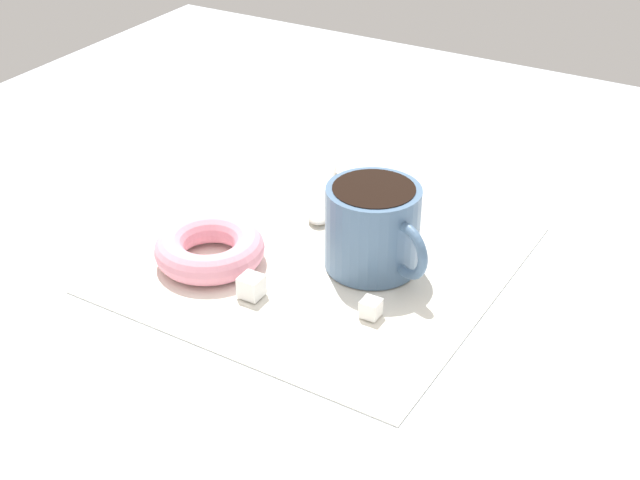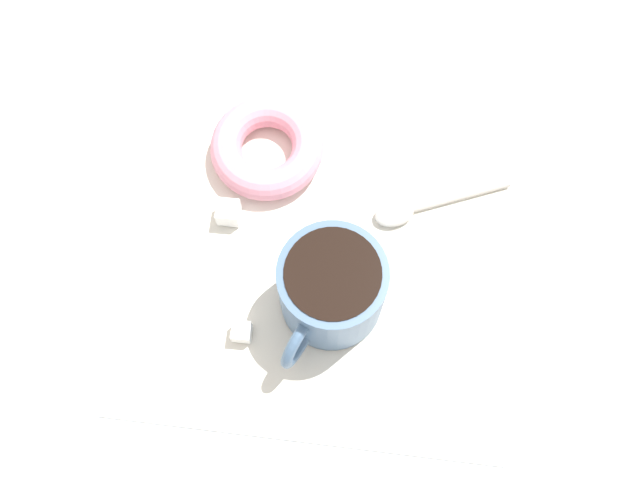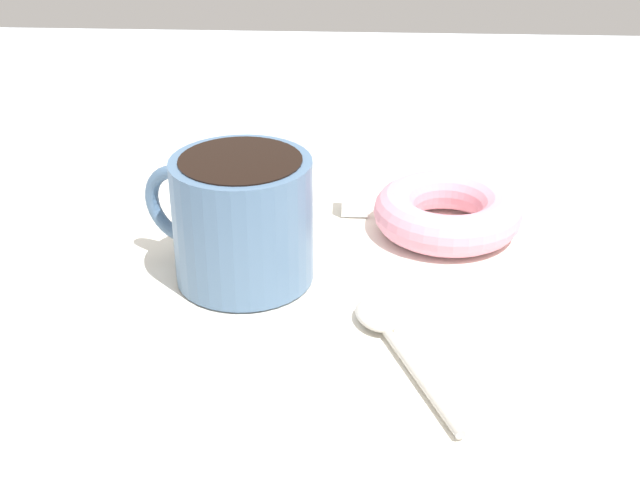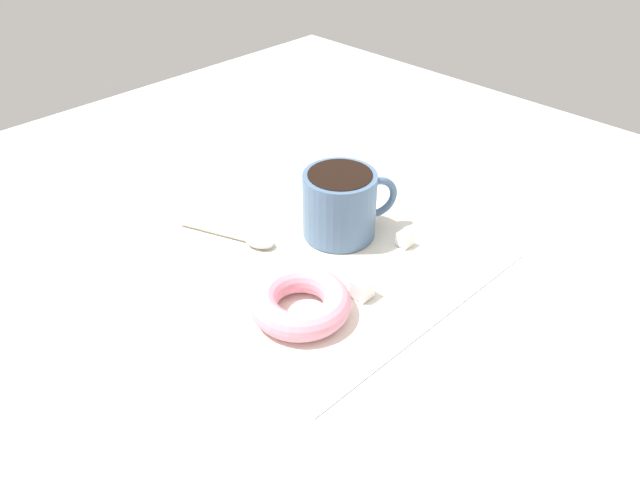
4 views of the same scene
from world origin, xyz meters
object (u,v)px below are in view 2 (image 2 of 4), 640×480
sugar_cube (242,332)px  coffee_cup (331,289)px  sugar_cube_extra (228,212)px  donut (267,148)px  spoon (412,209)px

sugar_cube → coffee_cup: bearing=-154.1°
coffee_cup → sugar_cube_extra: coffee_cup is taller
coffee_cup → sugar_cube: 8.68cm
coffee_cup → sugar_cube: coffee_cup is taller
coffee_cup → sugar_cube: (7.18, 3.48, -3.42)cm
donut → spoon: (-13.66, 4.34, -1.04)cm
spoon → sugar_cube: 18.73cm
coffee_cup → sugar_cube_extra: 12.49cm
spoon → sugar_cube_extra: (16.35, 2.14, 0.59)cm
coffee_cup → donut: (7.07, -13.56, -2.78)cm
spoon → donut: bearing=-17.6°
coffee_cup → donut: bearing=-62.5°
donut → spoon: donut is taller
donut → spoon: bearing=162.4°
spoon → sugar_cube: sugar_cube is taller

